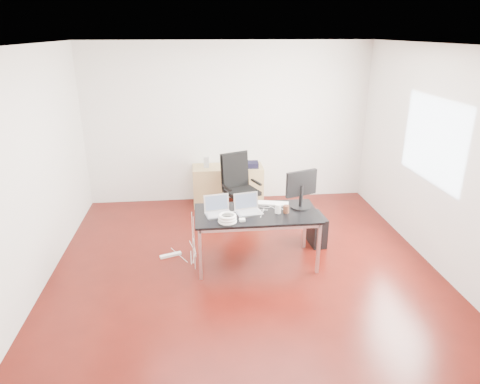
{
  "coord_description": "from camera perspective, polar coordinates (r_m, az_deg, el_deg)",
  "views": [
    {
      "loc": [
        -0.58,
        -4.95,
        2.95
      ],
      "look_at": [
        0.0,
        0.55,
        0.85
      ],
      "focal_mm": 32.0,
      "sensor_mm": 36.0,
      "label": 1
    }
  ],
  "objects": [
    {
      "name": "cup_white",
      "position": [
        5.54,
        5.1,
        -2.23
      ],
      "size": [
        0.1,
        0.1,
        0.12
      ],
      "primitive_type": "cylinder",
      "rotation": [
        0.0,
        0.0,
        -0.31
      ],
      "color": "white",
      "rests_on": "desk"
    },
    {
      "name": "navy_garment",
      "position": [
        7.5,
        1.3,
        3.68
      ],
      "size": [
        0.32,
        0.26,
        0.09
      ],
      "primitive_type": "cube",
      "rotation": [
        0.0,
        0.0,
        -0.07
      ],
      "color": "black",
      "rests_on": "filing_cabinet_right"
    },
    {
      "name": "wastebasket",
      "position": [
        7.5,
        0.29,
        -1.22
      ],
      "size": [
        0.32,
        0.32,
        0.28
      ],
      "primitive_type": "cylinder",
      "rotation": [
        0.0,
        0.0,
        -0.43
      ],
      "color": "black",
      "rests_on": "ground"
    },
    {
      "name": "laptop_left",
      "position": [
        5.5,
        -2.97,
        -2.39
      ],
      "size": [
        0.37,
        0.31,
        0.23
      ],
      "rotation": [
        0.0,
        0.0,
        0.19
      ],
      "color": "silver",
      "rests_on": "desk"
    },
    {
      "name": "speaker",
      "position": [
        7.49,
        -4.51,
        3.97
      ],
      "size": [
        0.1,
        0.09,
        0.18
      ],
      "primitive_type": "cube",
      "rotation": [
        0.0,
        0.0,
        -0.07
      ],
      "color": "#9E9E9E",
      "rests_on": "filing_cabinet_left"
    },
    {
      "name": "office_chair",
      "position": [
        6.95,
        -0.11,
        1.06
      ],
      "size": [
        0.62,
        0.64,
        1.08
      ],
      "rotation": [
        0.0,
        0.0,
        0.39
      ],
      "color": "black",
      "rests_on": "ground"
    },
    {
      "name": "laptop_right",
      "position": [
        5.56,
        1.04,
        -2.13
      ],
      "size": [
        0.38,
        0.32,
        0.23
      ],
      "rotation": [
        0.0,
        0.0,
        0.21
      ],
      "color": "silver",
      "rests_on": "desk"
    },
    {
      "name": "power_adapter",
      "position": [
        5.31,
        0.3,
        -3.74
      ],
      "size": [
        0.07,
        0.07,
        0.03
      ],
      "primitive_type": "cube",
      "rotation": [
        0.0,
        0.0,
        0.04
      ],
      "color": "white",
      "rests_on": "desk"
    },
    {
      "name": "keyboard",
      "position": [
        5.83,
        4.32,
        -1.52
      ],
      "size": [
        0.46,
        0.24,
        0.02
      ],
      "primitive_type": "cube",
      "rotation": [
        0.0,
        0.0,
        -0.24
      ],
      "color": "white",
      "rests_on": "desk"
    },
    {
      "name": "room_shell",
      "position": [
        5.23,
        1.04,
        3.57
      ],
      "size": [
        5.0,
        5.0,
        5.0
      ],
      "color": "#3C0A06",
      "rests_on": "ground"
    },
    {
      "name": "monitor",
      "position": [
        5.68,
        8.16,
        0.63
      ],
      "size": [
        0.44,
        0.26,
        0.51
      ],
      "rotation": [
        0.0,
        0.0,
        0.36
      ],
      "color": "black",
      "rests_on": "desk"
    },
    {
      "name": "filing_cabinet_left",
      "position": [
        7.64,
        -4.37,
        0.83
      ],
      "size": [
        0.5,
        0.5,
        0.7
      ],
      "primitive_type": "cube",
      "color": "#A58752",
      "rests_on": "ground"
    },
    {
      "name": "power_strip",
      "position": [
        6.09,
        -9.23,
        -8.3
      ],
      "size": [
        0.3,
        0.16,
        0.04
      ],
      "primitive_type": "cube",
      "rotation": [
        0.0,
        0.0,
        0.35
      ],
      "color": "white",
      "rests_on": "ground"
    },
    {
      "name": "pc_tower",
      "position": [
        6.38,
        10.12,
        -4.89
      ],
      "size": [
        0.23,
        0.46,
        0.44
      ],
      "primitive_type": "cube",
      "rotation": [
        0.0,
        0.0,
        0.07
      ],
      "color": "black",
      "rests_on": "ground"
    },
    {
      "name": "cup_brown",
      "position": [
        5.57,
        6.16,
        -2.28
      ],
      "size": [
        0.09,
        0.09,
        0.1
      ],
      "primitive_type": "cylinder",
      "rotation": [
        0.0,
        0.0,
        0.24
      ],
      "color": "#582F1E",
      "rests_on": "desk"
    },
    {
      "name": "cable_coil",
      "position": [
        5.26,
        -1.7,
        -3.55
      ],
      "size": [
        0.24,
        0.24,
        0.11
      ],
      "rotation": [
        0.0,
        0.0,
        0.06
      ],
      "color": "white",
      "rests_on": "desk"
    },
    {
      "name": "filing_cabinet_right",
      "position": [
        7.69,
        1.07,
        1.03
      ],
      "size": [
        0.5,
        0.5,
        0.7
      ],
      "primitive_type": "cube",
      "color": "#A58752",
      "rests_on": "ground"
    },
    {
      "name": "desk",
      "position": [
        5.58,
        2.22,
        -3.26
      ],
      "size": [
        1.6,
        0.8,
        0.73
      ],
      "color": "black",
      "rests_on": "ground"
    }
  ]
}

